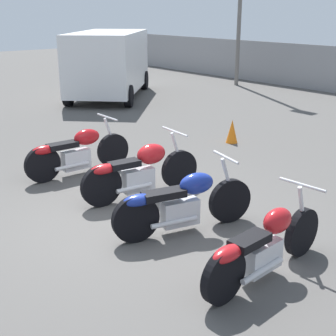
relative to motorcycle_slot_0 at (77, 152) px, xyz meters
name	(u,v)px	position (x,y,z in m)	size (l,w,h in m)	color
ground_plane	(129,220)	(2.27, -0.40, -0.44)	(60.00, 60.00, 0.00)	#514F4C
motorcycle_slot_0	(77,152)	(0.00, 0.00, 0.00)	(0.71, 2.13, 1.03)	black
motorcycle_slot_1	(141,171)	(1.65, 0.27, 0.02)	(0.73, 2.15, 1.04)	black
motorcycle_slot_2	(182,203)	(3.06, -0.04, 0.00)	(0.77, 2.08, 1.02)	black
motorcycle_slot_3	(264,246)	(4.55, -0.10, -0.03)	(0.63, 2.13, 0.99)	black
parked_van	(109,61)	(-6.66, 4.92, 0.80)	(4.83, 4.79, 2.23)	white
traffic_cone_near	(232,131)	(0.28, 3.87, -0.17)	(0.27, 0.27, 0.54)	orange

